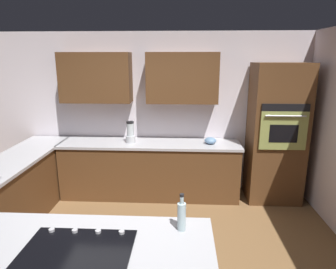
% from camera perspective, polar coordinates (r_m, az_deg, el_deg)
% --- Properties ---
extents(ground_plane, '(14.00, 14.00, 0.00)m').
position_cam_1_polar(ground_plane, '(3.57, -4.87, -23.63)').
color(ground_plane, brown).
extents(wall_back, '(6.00, 0.44, 2.60)m').
position_cam_1_polar(wall_back, '(4.90, -2.89, 5.82)').
color(wall_back, silver).
rests_on(wall_back, ground).
extents(lower_cabinets_back, '(2.80, 0.60, 0.86)m').
position_cam_1_polar(lower_cabinets_back, '(4.86, -3.43, -6.87)').
color(lower_cabinets_back, brown).
rests_on(lower_cabinets_back, ground).
extents(countertop_back, '(2.84, 0.64, 0.04)m').
position_cam_1_polar(countertop_back, '(4.71, -3.51, -1.77)').
color(countertop_back, '#B2B2B7').
rests_on(countertop_back, lower_cabinets_back).
extents(lower_cabinets_side, '(0.60, 2.90, 0.86)m').
position_cam_1_polar(lower_cabinets_side, '(4.38, -28.73, -11.20)').
color(lower_cabinets_side, brown).
rests_on(lower_cabinets_side, ground).
extents(countertop_side, '(0.64, 2.94, 0.04)m').
position_cam_1_polar(countertop_side, '(4.22, -29.47, -5.66)').
color(countertop_side, '#B2B2B7').
rests_on(countertop_side, lower_cabinets_side).
extents(island_top, '(1.92, 1.02, 0.04)m').
position_cam_1_polar(island_top, '(2.30, -17.18, -21.31)').
color(island_top, '#B2B2B7').
rests_on(island_top, island_base).
extents(wall_oven, '(0.80, 0.66, 2.13)m').
position_cam_1_polar(wall_oven, '(4.85, 20.02, 0.12)').
color(wall_oven, brown).
rests_on(wall_oven, ground).
extents(cooktop, '(0.76, 0.56, 0.03)m').
position_cam_1_polar(cooktop, '(2.28, -17.18, -20.67)').
color(cooktop, black).
rests_on(cooktop, island_top).
extents(blender, '(0.15, 0.15, 0.34)m').
position_cam_1_polar(blender, '(4.69, -7.21, 0.17)').
color(blender, silver).
rests_on(blender, countertop_back).
extents(mixing_bowl, '(0.18, 0.18, 0.10)m').
position_cam_1_polar(mixing_bowl, '(4.66, 8.13, -1.16)').
color(mixing_bowl, '#668CB2').
rests_on(mixing_bowl, countertop_back).
extents(second_bottle, '(0.07, 0.07, 0.30)m').
position_cam_1_polar(second_bottle, '(2.37, 2.63, -15.25)').
color(second_bottle, silver).
rests_on(second_bottle, island_top).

